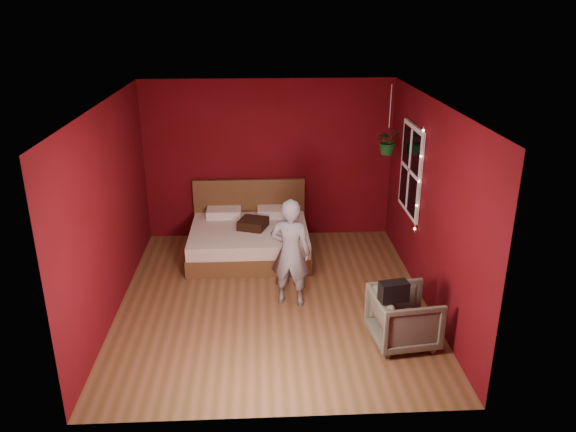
{
  "coord_description": "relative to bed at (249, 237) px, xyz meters",
  "views": [
    {
      "loc": [
        -0.15,
        -6.56,
        3.72
      ],
      "look_at": [
        0.22,
        0.4,
        1.04
      ],
      "focal_mm": 35.0,
      "sensor_mm": 36.0,
      "label": 1
    }
  ],
  "objects": [
    {
      "name": "armchair",
      "position": [
        1.8,
        -2.57,
        0.07
      ],
      "size": [
        0.8,
        0.78,
        0.66
      ],
      "primitive_type": "imported",
      "rotation": [
        0.0,
        0.0,
        1.7
      ],
      "color": "#615D4D",
      "rests_on": "ground"
    },
    {
      "name": "bed",
      "position": [
        0.0,
        0.0,
        0.0
      ],
      "size": [
        1.82,
        1.55,
        1.0
      ],
      "color": "brown",
      "rests_on": "ground"
    },
    {
      "name": "handbag",
      "position": [
        1.61,
        -2.75,
        0.51
      ],
      "size": [
        0.34,
        0.21,
        0.22
      ],
      "primitive_type": "cube",
      "rotation": [
        0.0,
        0.0,
        0.19
      ],
      "color": "black",
      "rests_on": "armchair"
    },
    {
      "name": "person",
      "position": [
        0.55,
        -1.59,
        0.46
      ],
      "size": [
        0.6,
        0.48,
        1.44
      ],
      "primitive_type": "imported",
      "rotation": [
        0.0,
        0.0,
        2.86
      ],
      "color": "slate",
      "rests_on": "ground"
    },
    {
      "name": "room_walls",
      "position": [
        0.33,
        -1.51,
        1.42
      ],
      "size": [
        4.04,
        4.54,
        2.62
      ],
      "color": "#5D0914",
      "rests_on": "ground"
    },
    {
      "name": "window",
      "position": [
        2.29,
        -0.61,
        1.24
      ],
      "size": [
        0.05,
        0.97,
        1.27
      ],
      "color": "white",
      "rests_on": "room_walls"
    },
    {
      "name": "throw_pillow",
      "position": [
        0.06,
        -0.08,
        0.26
      ],
      "size": [
        0.5,
        0.5,
        0.14
      ],
      "primitive_type": "cube",
      "rotation": [
        0.0,
        0.0,
        -0.35
      ],
      "color": "black",
      "rests_on": "bed"
    },
    {
      "name": "hanging_plant",
      "position": [
        2.09,
        -0.01,
        1.51
      ],
      "size": [
        0.43,
        0.4,
        1.03
      ],
      "color": "silver",
      "rests_on": "room_walls"
    },
    {
      "name": "floor",
      "position": [
        0.33,
        -1.51,
        -0.26
      ],
      "size": [
        4.5,
        4.5,
        0.0
      ],
      "primitive_type": "plane",
      "color": "brown",
      "rests_on": "ground"
    },
    {
      "name": "fairy_lights",
      "position": [
        2.27,
        -1.14,
        1.24
      ],
      "size": [
        0.04,
        0.04,
        1.45
      ],
      "color": "silver",
      "rests_on": "room_walls"
    }
  ]
}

